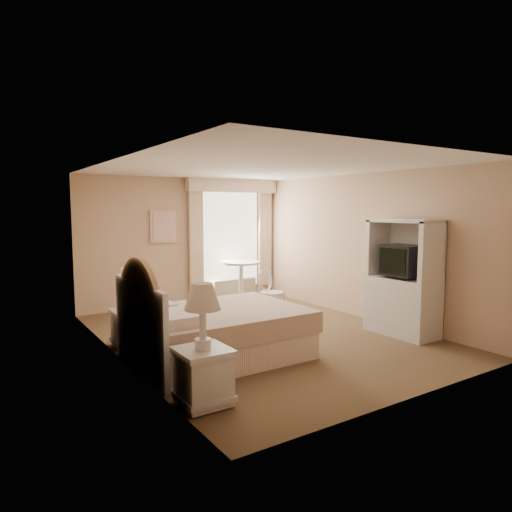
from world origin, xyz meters
TOP-DOWN VIEW (x-y plane):
  - room at (0.00, 0.00)m, footprint 4.21×5.51m
  - window at (1.05, 2.65)m, footprint 2.05×0.22m
  - framed_art at (-0.45, 2.71)m, footprint 0.52×0.04m
  - bed at (-1.12, -0.55)m, footprint 2.12×1.64m
  - nightstand_near at (-1.84, -1.76)m, footprint 0.49×0.49m
  - nightstand_far at (-1.84, 0.54)m, footprint 0.44×0.44m
  - round_table at (1.02, 2.27)m, footprint 0.78×0.78m
  - cafe_chair at (0.78, 0.90)m, footprint 0.53×0.53m
  - armoire at (1.81, -1.13)m, footprint 0.53×1.05m

SIDE VIEW (x-z plane):
  - bed at x=-1.12m, z-range -0.38..1.07m
  - nightstand_far at x=-1.84m, z-range -0.13..0.94m
  - nightstand_near at x=-1.84m, z-range -0.14..1.04m
  - cafe_chair at x=0.78m, z-range 0.07..0.91m
  - round_table at x=1.02m, z-range 0.14..0.96m
  - armoire at x=1.81m, z-range -0.15..1.60m
  - room at x=0.00m, z-range -0.01..2.50m
  - window at x=1.05m, z-range 0.09..2.60m
  - framed_art at x=-0.45m, z-range 1.24..1.86m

